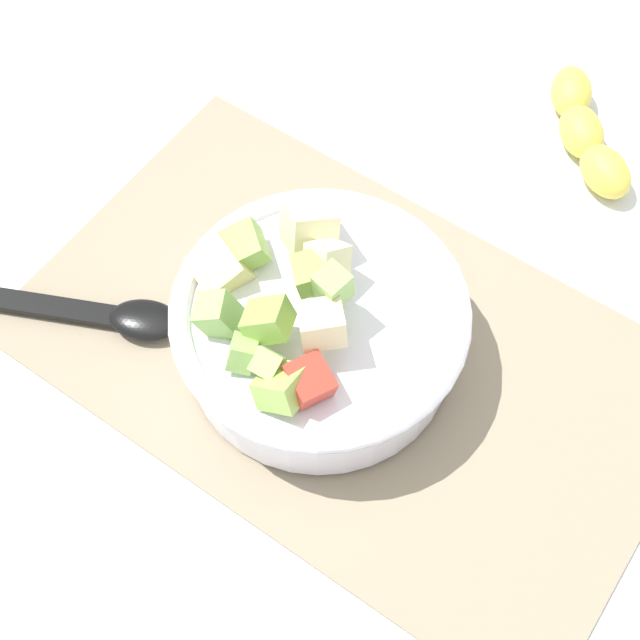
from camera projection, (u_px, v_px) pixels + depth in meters
The scene contains 5 objects.
ground_plane at pixel (348, 354), 0.73m from camera, with size 2.40×2.40×0.00m, color silver.
placemat at pixel (349, 352), 0.73m from camera, with size 0.50×0.30×0.01m, color gray.
salad_bowl at pixel (317, 325), 0.69m from camera, with size 0.22×0.22×0.11m.
serving_spoon at pixel (93, 313), 0.73m from camera, with size 0.20×0.11×0.01m.
banana_whole at pixel (586, 131), 0.82m from camera, with size 0.13×0.13×0.04m.
Camera 1 is at (-0.18, 0.29, 0.64)m, focal length 52.75 mm.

